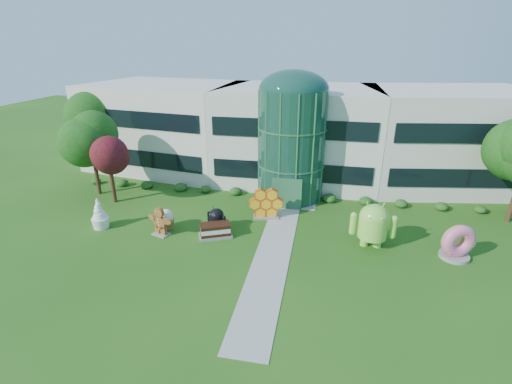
% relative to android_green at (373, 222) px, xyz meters
% --- Properties ---
extents(ground, '(140.00, 140.00, 0.00)m').
position_rel_android_green_xyz_m(ground, '(-6.68, -3.83, -1.87)').
color(ground, '#215114').
rests_on(ground, ground).
extents(building, '(46.00, 15.00, 9.30)m').
position_rel_android_green_xyz_m(building, '(-6.68, 14.17, 2.78)').
color(building, beige).
rests_on(building, ground).
extents(atrium, '(6.00, 6.00, 9.80)m').
position_rel_android_green_xyz_m(atrium, '(-6.68, 8.17, 3.03)').
color(atrium, '#194738').
rests_on(atrium, ground).
extents(walkway, '(2.40, 20.00, 0.04)m').
position_rel_android_green_xyz_m(walkway, '(-6.68, -1.83, -1.85)').
color(walkway, '#9E9E93').
rests_on(walkway, ground).
extents(tree_red, '(4.00, 4.00, 6.00)m').
position_rel_android_green_xyz_m(tree_red, '(-22.18, 3.67, 1.13)').
color(tree_red, '#3F0C14').
rests_on(tree_red, ground).
extents(trees_backdrop, '(52.00, 8.00, 8.40)m').
position_rel_android_green_xyz_m(trees_backdrop, '(-6.68, 9.17, 2.33)').
color(trees_backdrop, '#1E4411').
rests_on(trees_backdrop, ground).
extents(android_green, '(3.33, 2.25, 3.74)m').
position_rel_android_green_xyz_m(android_green, '(0.00, 0.00, 0.00)').
color(android_green, '#8DDC46').
rests_on(android_green, ground).
extents(android_black, '(2.14, 1.81, 2.07)m').
position_rel_android_green_xyz_m(android_black, '(-11.50, 0.25, -0.84)').
color(android_black, black).
rests_on(android_black, ground).
extents(donut, '(2.67, 1.95, 2.51)m').
position_rel_android_green_xyz_m(donut, '(5.41, -0.54, -0.61)').
color(donut, '#DF558C').
rests_on(donut, ground).
extents(gingerbread, '(2.67, 1.73, 2.30)m').
position_rel_android_green_xyz_m(gingerbread, '(-15.42, -1.32, -0.72)').
color(gingerbread, brown).
rests_on(gingerbread, ground).
extents(ice_cream_sandwich, '(2.70, 2.08, 1.08)m').
position_rel_android_green_xyz_m(ice_cream_sandwich, '(-11.28, -0.87, -1.33)').
color(ice_cream_sandwich, black).
rests_on(ice_cream_sandwich, ground).
extents(honeycomb, '(3.16, 1.70, 2.36)m').
position_rel_android_green_xyz_m(honeycomb, '(-8.11, 3.05, -0.69)').
color(honeycomb, '#FFAB19').
rests_on(honeycomb, ground).
extents(froyo, '(1.66, 1.66, 2.50)m').
position_rel_android_green_xyz_m(froyo, '(-20.51, -1.15, -0.62)').
color(froyo, white).
rests_on(froyo, ground).
extents(cupcake, '(1.51, 1.51, 1.62)m').
position_rel_android_green_xyz_m(cupcake, '(-15.43, -0.32, -1.06)').
color(cupcake, white).
rests_on(cupcake, ground).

